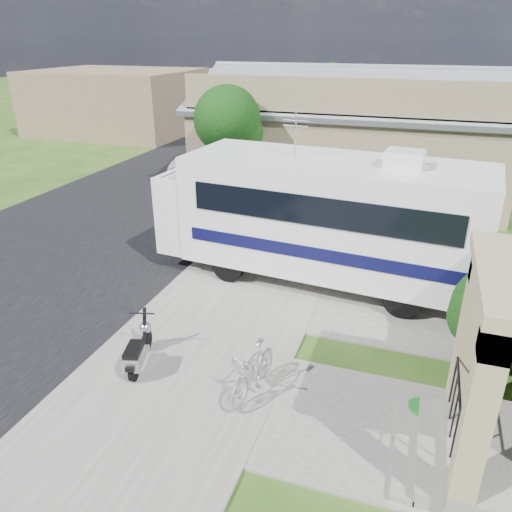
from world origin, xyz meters
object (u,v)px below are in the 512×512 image
(motorhome, at_px, (320,214))
(garden_hose, at_px, (421,411))
(van, at_px, (262,131))
(pickup_truck, at_px, (217,159))
(scooter, at_px, (138,350))
(shrub, at_px, (505,308))
(bicycle, at_px, (253,373))

(motorhome, xyz_separation_m, garden_hose, (2.91, -4.75, -1.76))
(van, bearing_deg, pickup_truck, -84.27)
(pickup_truck, bearing_deg, scooter, 104.45)
(shrub, height_order, garden_hose, shrub)
(shrub, xyz_separation_m, bicycle, (-4.31, -2.49, -0.82))
(pickup_truck, xyz_separation_m, van, (-0.13, 7.03, 0.11))
(shrub, bearing_deg, garden_hose, -122.71)
(motorhome, bearing_deg, shrub, -27.03)
(van, bearing_deg, shrub, -54.55)
(motorhome, height_order, garden_hose, motorhome)
(scooter, bearing_deg, garden_hose, -11.68)
(scooter, xyz_separation_m, pickup_truck, (-4.32, 14.22, 0.36))
(shrub, distance_m, van, 21.85)
(motorhome, distance_m, pickup_truck, 11.38)
(pickup_truck, height_order, garden_hose, pickup_truck)
(pickup_truck, distance_m, garden_hose, 16.90)
(scooter, relative_size, garden_hose, 3.28)
(scooter, bearing_deg, pickup_truck, 90.91)
(bicycle, bearing_deg, shrub, 38.72)
(motorhome, relative_size, garden_hose, 19.53)
(scooter, xyz_separation_m, garden_hose, (5.39, 0.41, -0.34))
(van, xyz_separation_m, garden_hose, (9.84, -20.85, -0.82))
(scooter, distance_m, garden_hose, 5.41)
(bicycle, height_order, van, van)
(pickup_truck, distance_m, van, 7.04)
(shrub, height_order, van, shrub)
(scooter, bearing_deg, bicycle, -16.27)
(bicycle, bearing_deg, garden_hose, 16.71)
(motorhome, height_order, shrub, motorhome)
(van, height_order, garden_hose, van)
(pickup_truck, xyz_separation_m, garden_hose, (9.71, -13.81, -0.70))
(shrub, relative_size, garden_hose, 5.77)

